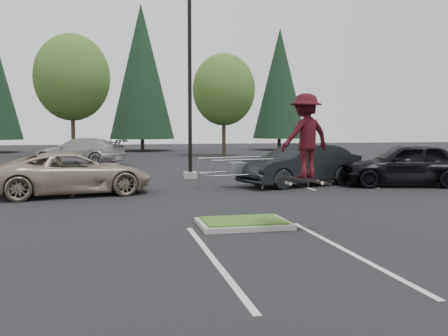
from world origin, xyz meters
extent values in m
plane|color=black|center=(0.00, 0.00, 0.00)|extent=(120.00, 120.00, 0.00)
cube|color=gray|center=(0.00, 0.00, 0.06)|extent=(2.20, 1.60, 0.12)
cube|color=#345F1E|center=(0.00, 0.00, 0.13)|extent=(1.95, 1.35, 0.05)
cube|color=beige|center=(-4.50, 9.00, 0.00)|extent=(0.12, 5.20, 0.01)
cube|color=beige|center=(-7.20, 9.00, 0.00)|extent=(0.12, 5.20, 0.01)
cube|color=beige|center=(4.50, 9.00, 0.00)|extent=(0.12, 5.20, 0.01)
cube|color=beige|center=(7.20, 9.00, 0.00)|extent=(0.12, 5.20, 0.01)
cube|color=beige|center=(9.90, 9.00, 0.00)|extent=(0.12, 5.20, 0.01)
cube|color=beige|center=(-1.35, -3.00, 0.00)|extent=(0.12, 6.00, 0.01)
cube|color=beige|center=(1.35, -3.00, 0.00)|extent=(0.12, 6.00, 0.01)
cube|color=gray|center=(0.50, 12.00, 0.15)|extent=(0.60, 0.60, 0.30)
cylinder|color=black|center=(0.50, 12.00, 5.00)|extent=(0.18, 0.18, 10.00)
cylinder|color=#38281C|center=(-6.00, 30.50, 1.75)|extent=(0.32, 0.32, 3.50)
ellipsoid|color=#355E22|center=(-6.00, 30.50, 6.26)|extent=(5.89, 5.89, 6.77)
sphere|color=#355E22|center=(-5.40, 30.20, 5.52)|extent=(3.68, 3.68, 3.68)
sphere|color=#355E22|center=(-6.50, 30.90, 5.70)|extent=(4.05, 4.05, 4.05)
cylinder|color=#38281C|center=(6.00, 29.80, 1.52)|extent=(0.32, 0.32, 3.04)
ellipsoid|color=#355E22|center=(6.00, 29.80, 5.44)|extent=(5.12, 5.12, 5.89)
sphere|color=#355E22|center=(6.60, 29.50, 4.80)|extent=(3.20, 3.20, 3.20)
sphere|color=#355E22|center=(5.50, 30.20, 4.96)|extent=(3.52, 3.52, 3.52)
cylinder|color=#38281C|center=(0.00, 40.50, 0.60)|extent=(0.36, 0.36, 1.20)
cone|color=black|center=(0.00, 40.50, 7.85)|extent=(6.38, 6.38, 13.30)
cylinder|color=#38281C|center=(14.00, 39.50, 0.60)|extent=(0.36, 0.36, 1.20)
cone|color=black|center=(14.00, 39.50, 6.85)|extent=(5.50, 5.50, 11.30)
cylinder|color=gray|center=(0.57, 6.85, 0.61)|extent=(0.06, 0.06, 1.22)
cylinder|color=gray|center=(0.27, 8.30, 0.61)|extent=(0.06, 0.06, 1.22)
cylinder|color=gray|center=(2.65, 7.27, 0.61)|extent=(0.06, 0.06, 1.22)
cylinder|color=gray|center=(2.35, 8.73, 0.61)|extent=(0.06, 0.06, 1.22)
cylinder|color=gray|center=(4.73, 7.70, 0.61)|extent=(0.06, 0.06, 1.22)
cylinder|color=gray|center=(4.43, 9.15, 0.61)|extent=(0.06, 0.06, 1.22)
cylinder|color=gray|center=(2.65, 7.27, 0.58)|extent=(4.17, 0.90, 0.05)
cylinder|color=gray|center=(2.65, 7.27, 1.17)|extent=(4.17, 0.90, 0.05)
cylinder|color=gray|center=(2.35, 8.73, 0.58)|extent=(4.17, 0.90, 0.05)
cylinder|color=gray|center=(2.35, 8.73, 1.17)|extent=(4.17, 0.90, 0.05)
cube|color=gray|center=(1.88, 7.87, 0.76)|extent=(0.99, 0.72, 0.51)
cube|color=black|center=(1.20, -1.00, 1.22)|extent=(1.28, 0.47, 0.27)
cylinder|color=beige|center=(0.81, -1.13, 1.15)|extent=(0.08, 0.05, 0.08)
cylinder|color=beige|center=(0.81, -0.87, 1.15)|extent=(0.08, 0.05, 0.08)
cylinder|color=beige|center=(1.59, -1.13, 1.15)|extent=(0.08, 0.05, 0.08)
cylinder|color=beige|center=(1.59, -0.87, 1.15)|extent=(0.08, 0.05, 0.08)
imported|color=maroon|center=(1.20, -1.00, 2.24)|extent=(1.41, 1.05, 1.93)
imported|color=gray|center=(-4.50, 7.00, 0.77)|extent=(5.91, 3.59, 1.53)
imported|color=black|center=(4.50, 8.07, 0.87)|extent=(5.57, 3.41, 1.73)
imported|color=black|center=(8.71, 7.00, 0.89)|extent=(5.60, 3.29, 1.79)
imported|color=#A5A6A1|center=(-5.00, 22.00, 0.85)|extent=(6.32, 4.61, 1.70)
camera|label=1|loc=(-3.19, -12.37, 2.46)|focal=42.00mm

